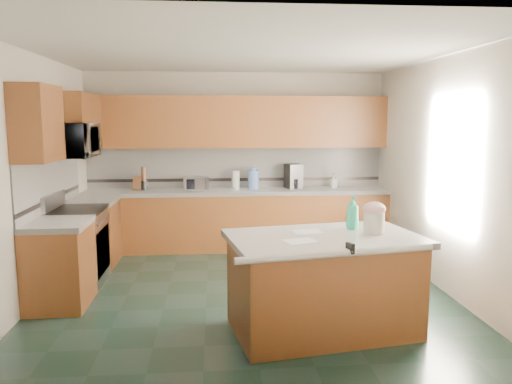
{
  "coord_description": "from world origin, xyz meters",
  "views": [
    {
      "loc": [
        -0.34,
        -5.52,
        1.98
      ],
      "look_at": [
        0.15,
        0.35,
        1.12
      ],
      "focal_mm": 35.0,
      "sensor_mm": 36.0,
      "label": 1
    }
  ],
  "objects": [
    {
      "name": "range_cooktop",
      "position": [
        -2.0,
        0.5,
        0.9
      ],
      "size": [
        0.62,
        0.78,
        0.04
      ],
      "primitive_type": "cube",
      "color": "black",
      "rests_on": "range_body"
    },
    {
      "name": "soap_bottle_island",
      "position": [
        0.99,
        -0.86,
        1.08
      ],
      "size": [
        0.16,
        0.16,
        0.33
      ],
      "primitive_type": "imported",
      "rotation": [
        0.0,
        0.0,
        0.36
      ],
      "color": "#29AE87",
      "rests_on": "island_top"
    },
    {
      "name": "treat_jar_lid",
      "position": [
        1.14,
        -1.06,
        1.15
      ],
      "size": [
        0.21,
        0.21,
        0.13
      ],
      "primitive_type": "ellipsoid",
      "color": "#CA9598",
      "rests_on": "treat_jar"
    },
    {
      "name": "left_counter_rear",
      "position": [
        -2.0,
        1.29,
        0.89
      ],
      "size": [
        0.64,
        0.82,
        0.06
      ],
      "primitive_type": "cube",
      "color": "white",
      "rests_on": "left_base_cab_rear"
    },
    {
      "name": "paper_towel",
      "position": [
        -0.02,
        2.1,
        1.06
      ],
      "size": [
        0.12,
        0.12,
        0.27
      ],
      "primitive_type": "cylinder",
      "color": "white",
      "rests_on": "back_countertop"
    },
    {
      "name": "floor",
      "position": [
        0.0,
        0.0,
        0.0
      ],
      "size": [
        4.6,
        4.6,
        0.0
      ],
      "primitive_type": "plane",
      "color": "black",
      "rests_on": "ground"
    },
    {
      "name": "range_handle",
      "position": [
        -1.68,
        0.5,
        0.78
      ],
      "size": [
        0.02,
        0.66,
        0.02
      ],
      "primitive_type": "cylinder",
      "rotation": [
        1.57,
        0.0,
        0.0
      ],
      "color": "#B7B7BC",
      "rests_on": "range_body"
    },
    {
      "name": "left_upper_cab_front",
      "position": [
        -2.13,
        -0.24,
        1.94
      ],
      "size": [
        0.33,
        0.72,
        0.78
      ],
      "primitive_type": "cube",
      "color": "#371D0D",
      "rests_on": "wall_left"
    },
    {
      "name": "left_base_cab_rear",
      "position": [
        -2.0,
        1.29,
        0.43
      ],
      "size": [
        0.6,
        0.82,
        0.86
      ],
      "primitive_type": "cube",
      "color": "#371D0D",
      "rests_on": "ground"
    },
    {
      "name": "treat_jar_knob_end_l",
      "position": [
        1.11,
        -1.06,
        1.2
      ],
      "size": [
        0.04,
        0.04,
        0.04
      ],
      "primitive_type": "sphere",
      "color": "tan",
      "rests_on": "treat_jar_lid"
    },
    {
      "name": "window_light_proxy",
      "position": [
        2.29,
        -0.2,
        1.5
      ],
      "size": [
        0.02,
        1.4,
        1.1
      ],
      "primitive_type": "cube",
      "color": "white",
      "rests_on": "wall_right"
    },
    {
      "name": "knife_block",
      "position": [
        -1.5,
        2.05,
        1.02
      ],
      "size": [
        0.13,
        0.17,
        0.23
      ],
      "primitive_type": "cube",
      "rotation": [
        -0.31,
        0.0,
        -0.13
      ],
      "color": "#472814",
      "rests_on": "back_countertop"
    },
    {
      "name": "back_accent_band",
      "position": [
        0.0,
        2.28,
        1.04
      ],
      "size": [
        4.6,
        0.01,
        0.05
      ],
      "primitive_type": "cube",
      "color": "black",
      "rests_on": "back_countertop"
    },
    {
      "name": "toaster_oven_door",
      "position": [
        -0.62,
        1.95,
        1.02
      ],
      "size": [
        0.29,
        0.01,
        0.15
      ],
      "primitive_type": "cube",
      "color": "black",
      "rests_on": "toaster_oven"
    },
    {
      "name": "left_upper_cab_rear",
      "position": [
        -2.13,
        1.42,
        1.94
      ],
      "size": [
        0.33,
        1.09,
        0.78
      ],
      "primitive_type": "cube",
      "color": "#371D0D",
      "rests_on": "wall_left"
    },
    {
      "name": "clamp_body",
      "position": [
        0.77,
        -1.61,
        0.93
      ],
      "size": [
        0.06,
        0.1,
        0.09
      ],
      "primitive_type": "cube",
      "rotation": [
        0.0,
        0.0,
        0.35
      ],
      "color": "black",
      "rests_on": "island_top"
    },
    {
      "name": "wall_back",
      "position": [
        0.0,
        2.32,
        1.35
      ],
      "size": [
        4.6,
        0.04,
        2.7
      ],
      "primitive_type": "cube",
      "color": "beige",
      "rests_on": "ground"
    },
    {
      "name": "back_upper_cab",
      "position": [
        0.0,
        2.13,
        1.94
      ],
      "size": [
        4.6,
        0.33,
        0.78
      ],
      "primitive_type": "cube",
      "color": "#371D0D",
      "rests_on": "wall_back"
    },
    {
      "name": "wall_front",
      "position": [
        0.0,
        -2.32,
        1.35
      ],
      "size": [
        4.6,
        0.04,
        2.7
      ],
      "primitive_type": "cube",
      "color": "beige",
      "rests_on": "ground"
    },
    {
      "name": "range_body",
      "position": [
        -2.0,
        0.5,
        0.44
      ],
      "size": [
        0.6,
        0.76,
        0.88
      ],
      "primitive_type": "cube",
      "color": "#B7B7BC",
      "rests_on": "ground"
    },
    {
      "name": "island_base",
      "position": [
        0.66,
        -1.11,
        0.43
      ],
      "size": [
        1.78,
        1.21,
        0.86
      ],
      "primitive_type": "cube",
      "rotation": [
        0.0,
        0.0,
        0.17
      ],
      "color": "#371D0D",
      "rests_on": "ground"
    },
    {
      "name": "range_oven_door",
      "position": [
        -1.71,
        0.5,
        0.4
      ],
      "size": [
        0.02,
        0.68,
        0.55
      ],
      "primitive_type": "cube",
      "color": "black",
      "rests_on": "range_body"
    },
    {
      "name": "coffee_maker",
      "position": [
        0.88,
        2.08,
        1.11
      ],
      "size": [
        0.28,
        0.3,
        0.38
      ],
      "primitive_type": "cube",
      "rotation": [
        0.0,
        0.0,
        0.28
      ],
      "color": "black",
      "rests_on": "back_countertop"
    },
    {
      "name": "left_base_cab_front",
      "position": [
        -2.0,
        -0.24,
        0.43
      ],
      "size": [
        0.6,
        0.72,
        0.86
      ],
      "primitive_type": "cube",
      "color": "#371D0D",
      "rests_on": "ground"
    },
    {
      "name": "range_backguard",
      "position": [
        -2.26,
        0.5,
        1.02
      ],
      "size": [
        0.06,
        0.76,
        0.18
      ],
      "primitive_type": "cube",
      "color": "#B7B7BC",
      "rests_on": "range_body"
    },
    {
      "name": "soap_bottle_back",
      "position": [
        1.51,
        2.05,
        1.02
      ],
      "size": [
        0.1,
        0.1,
        0.2
      ],
      "primitive_type": "imported",
      "rotation": [
        0.0,
        0.0,
        0.15
      ],
      "color": "white",
      "rests_on": "back_countertop"
    },
    {
      "name": "wall_right",
      "position": [
        2.32,
        0.0,
        1.35
      ],
      "size": [
        0.04,
        4.6,
        2.7
      ],
      "primitive_type": "cube",
      "color": "beige",
      "rests_on": "ground"
    },
    {
      "name": "utensil_bundle",
      "position": [
        -1.41,
        2.08,
        1.17
      ],
      "size": [
        0.07,
        0.07,
        0.21
      ],
      "primitive_type": "cylinder",
      "color": "#472814",
      "rests_on": "utensil_crock"
    },
    {
      "name": "paper_sheet_a",
      "position": [
        0.4,
        -1.3,
        0.92
      ],
      "size": [
        0.32,
        0.27,
        0.0
      ],
      "primitive_type": "cube",
      "rotation": [
        0.0,
        0.0,
        0.3
      ],
      "color": "white",
      "rests_on": "island_top"
    },
    {
      "name": "paper_sheet_b",
      "position": [
        0.54,
        -0.94,
        0.92
      ],
      "size": [
        0.29,
        0.23,
        0.0
      ],
      "primitive_type": "cube",
      "rotation": [
        0.0,
        0.0,
        0.13
      ],
      "color": "white",
      "rests_on": "island_top"
    },
    {
      "name": "treat_jar_knob",
      "position": [
        1.14,
        -1.06,
        1.2
      ],
      "size": [
        0.07,
        0.02,
        0.02
      ],
      "primitive_type": "cylinder",
      "rotation": [
        0.0,
        1.57,
        0.0
      ],
      "color": "tan",
      "rests_on": "treat_jar_lid"
    },
    {
      "name": "water_jug",
      "position": [
        0.25,
        2.06,
        1.06
      ],
      "size": [
        0.18,
        0.18,
        0.29
      ],
      "primitive_type": "cylinder",
      "color": "#547AC2",
      "rests_on": "back_countertop"
    },
    {
      "name": "wall_left",
      "position": [
        -2.32,
        0.0,
        1.35
      ],
      "size": [
        0.04,
        4.6,
        2.7
      ],
      "primitive_type": "cube",
      "color": "beige",
      "rests_on": "ground"
    },
    {
      "name": "island_top",
      "position": [
        0.66,
        -1.11,
        0.89
      ],
      "size": [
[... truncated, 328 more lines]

